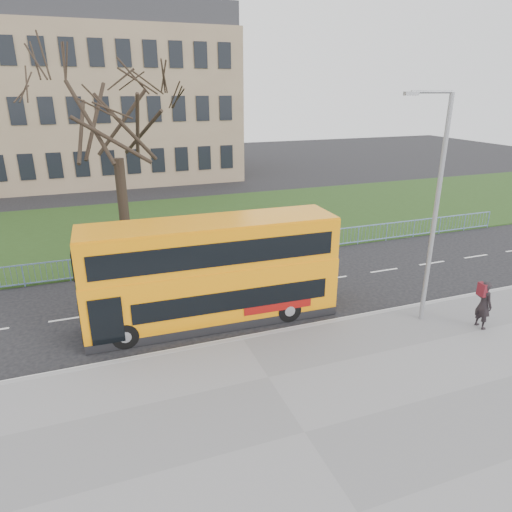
{
  "coord_description": "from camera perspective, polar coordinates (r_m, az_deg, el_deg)",
  "views": [
    {
      "loc": [
        -4.6,
        -15.48,
        8.74
      ],
      "look_at": [
        1.47,
        1.0,
        2.26
      ],
      "focal_mm": 32.0,
      "sensor_mm": 36.0,
      "label": 1
    }
  ],
  "objects": [
    {
      "name": "civic_building",
      "position": [
        50.51,
        -21.65,
        16.93
      ],
      "size": [
        30.0,
        15.0,
        14.0
      ],
      "primitive_type": "cube",
      "color": "#836B53",
      "rests_on": "ground"
    },
    {
      "name": "ground",
      "position": [
        18.36,
        -3.27,
        -8.22
      ],
      "size": [
        120.0,
        120.0,
        0.0
      ],
      "primitive_type": "plane",
      "color": "black",
      "rests_on": "ground"
    },
    {
      "name": "yellow_bus",
      "position": [
        17.64,
        -5.52,
        -1.69
      ],
      "size": [
        9.76,
        2.6,
        4.06
      ],
      "rotation": [
        0.0,
        0.0,
        -0.03
      ],
      "color": "orange",
      "rests_on": "ground"
    },
    {
      "name": "pedestrian",
      "position": [
        19.31,
        26.57,
        -5.46
      ],
      "size": [
        0.46,
        0.7,
        1.89
      ],
      "primitive_type": "imported",
      "rotation": [
        0.0,
        0.0,
        1.58
      ],
      "color": "black",
      "rests_on": "pavement"
    },
    {
      "name": "street_lamp",
      "position": [
        17.84,
        21.37,
        6.13
      ],
      "size": [
        1.81,
        0.46,
        8.56
      ],
      "rotation": [
        0.0,
        0.0,
        -0.16
      ],
      "color": "#919399",
      "rests_on": "pavement"
    },
    {
      "name": "pavement",
      "position": [
        13.14,
        6.08,
        -21.24
      ],
      "size": [
        80.0,
        10.5,
        0.12
      ],
      "primitive_type": "cube",
      "color": "slate",
      "rests_on": "ground"
    },
    {
      "name": "kerb",
      "position": [
        17.04,
        -1.71,
        -10.36
      ],
      "size": [
        80.0,
        0.2,
        0.14
      ],
      "primitive_type": "cube",
      "color": "gray",
      "rests_on": "ground"
    },
    {
      "name": "grass_verge",
      "position": [
        31.36,
        -11.02,
        3.76
      ],
      "size": [
        80.0,
        15.4,
        0.08
      ],
      "primitive_type": "cube",
      "color": "#233B15",
      "rests_on": "ground"
    },
    {
      "name": "guard_railing",
      "position": [
        23.99,
        -7.95,
        0.08
      ],
      "size": [
        40.0,
        0.12,
        1.1
      ],
      "primitive_type": null,
      "color": "#7494CE",
      "rests_on": "ground"
    },
    {
      "name": "bare_tree",
      "position": [
        25.65,
        -17.06,
        13.77
      ],
      "size": [
        8.61,
        8.61,
        12.3
      ],
      "primitive_type": null,
      "color": "black",
      "rests_on": "grass_verge"
    }
  ]
}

